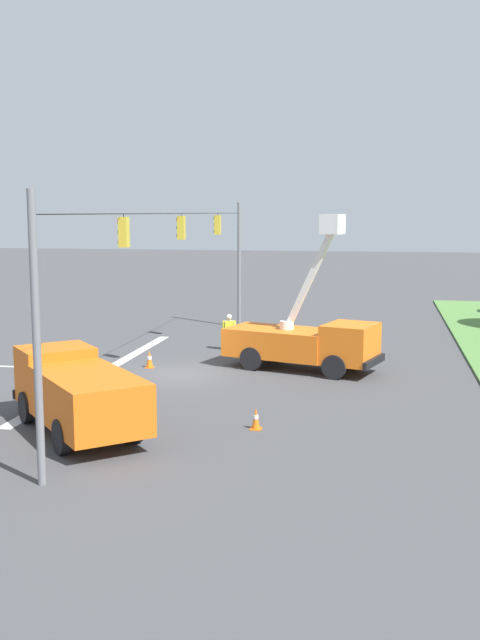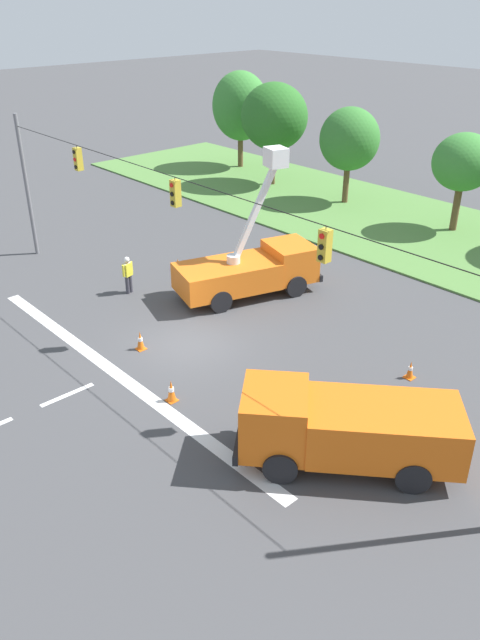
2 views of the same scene
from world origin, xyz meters
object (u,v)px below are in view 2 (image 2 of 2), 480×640
object	(u,v)px
tree_east	(464,163)
tree_far_west	(240,106)
utility_truck_bucket_lift	(251,268)
traffic_cone_foreground_right	(410,370)
tree_west	(274,117)
road_worker	(128,273)
tree_centre	(349,139)
traffic_cone_mid_right	(140,341)
traffic_cone_mid_left	(171,391)
traffic_cone_foreground_left	(178,264)
utility_truck_support_near	(346,427)

from	to	relation	value
tree_east	tree_far_west	bearing A→B (deg)	177.55
utility_truck_bucket_lift	traffic_cone_foreground_right	xyz separation A→B (m)	(9.03, -0.62, -0.97)
tree_west	road_worker	size ratio (longest dim) A/B	3.97
utility_truck_bucket_lift	traffic_cone_foreground_right	distance (m)	9.10
tree_far_west	tree_west	distance (m)	5.57
tree_centre	road_worker	size ratio (longest dim) A/B	3.45
tree_east	road_worker	world-z (taller)	tree_east
utility_truck_bucket_lift	traffic_cone_mid_right	distance (m)	6.75
tree_west	tree_centre	world-z (taller)	tree_west
tree_centre	traffic_cone_mid_left	distance (m)	24.50
road_worker	traffic_cone_mid_left	world-z (taller)	road_worker
traffic_cone_mid_left	traffic_cone_foreground_left	bearing A→B (deg)	141.68
tree_east	traffic_cone_mid_right	xyz separation A→B (m)	(-0.91, -21.14, -3.61)
road_worker	traffic_cone_foreground_left	bearing A→B (deg)	101.09
traffic_cone_foreground_left	traffic_cone_mid_right	world-z (taller)	traffic_cone_mid_right
tree_centre	utility_truck_support_near	distance (m)	25.92
tree_far_west	traffic_cone_mid_right	xyz separation A→B (m)	(18.35, -21.96, -4.28)
tree_west	traffic_cone_mid_left	size ratio (longest dim) A/B	8.67
tree_west	tree_east	xyz separation A→B (m)	(13.95, 0.87, -0.77)
tree_west	tree_centre	bearing A→B (deg)	3.89
traffic_cone_foreground_left	traffic_cone_mid_left	xyz separation A→B (m)	(8.92, -7.05, 0.13)
traffic_cone_mid_left	traffic_cone_mid_right	size ratio (longest dim) A/B	1.05
utility_truck_support_near	traffic_cone_mid_right	world-z (taller)	utility_truck_support_near
traffic_cone_foreground_right	traffic_cone_mid_left	size ratio (longest dim) A/B	0.84
tree_west	utility_truck_bucket_lift	world-z (taller)	tree_west
utility_truck_bucket_lift	road_worker	distance (m)	5.64
tree_west	traffic_cone_foreground_left	xyz separation A→B (m)	(7.72, -14.40, -4.49)
tree_centre	utility_truck_bucket_lift	size ratio (longest dim) A/B	0.88
tree_east	tree_west	bearing A→B (deg)	-176.42
tree_west	traffic_cone_foreground_right	distance (m)	25.98
tree_centre	tree_east	size ratio (longest dim) A/B	1.09
tree_centre	traffic_cone_foreground_right	xyz separation A→B (m)	(15.00, -14.66, -3.81)
utility_truck_bucket_lift	traffic_cone_mid_right	bearing A→B (deg)	-83.15
tree_centre	road_worker	distance (m)	18.53
utility_truck_bucket_lift	traffic_cone_foreground_left	distance (m)	4.70
utility_truck_support_near	traffic_cone_foreground_right	distance (m)	5.54
tree_east	utility_truck_bucket_lift	bearing A→B (deg)	-96.71
utility_truck_bucket_lift	road_worker	size ratio (longest dim) A/B	3.93
utility_truck_bucket_lift	utility_truck_support_near	bearing A→B (deg)	-29.93
road_worker	traffic_cone_foreground_right	xyz separation A→B (m)	(12.90, 3.48, -0.67)
tree_west	utility_truck_support_near	world-z (taller)	tree_west
road_worker	traffic_cone_foreground_left	distance (m)	3.45
traffic_cone_foreground_left	traffic_cone_foreground_right	bearing A→B (deg)	0.71
tree_east	traffic_cone_foreground_right	distance (m)	17.18
traffic_cone_foreground_right	traffic_cone_mid_left	xyz separation A→B (m)	(-4.63, -7.22, 0.07)
tree_east	utility_truck_bucket_lift	distance (m)	14.84
traffic_cone_foreground_right	traffic_cone_mid_left	bearing A→B (deg)	-122.69
tree_far_west	tree_west	xyz separation A→B (m)	(5.31, -1.70, 0.11)
tree_centre	traffic_cone_mid_right	world-z (taller)	tree_centre
tree_west	tree_east	size ratio (longest dim) A/B	1.25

